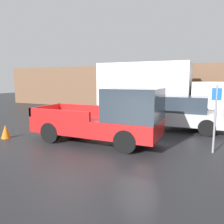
# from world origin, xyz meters

# --- Properties ---
(ground_plane) EXTENTS (60.00, 60.00, 0.00)m
(ground_plane) POSITION_xyz_m (0.00, 0.00, 0.00)
(ground_plane) COLOR #232326
(building_wall) EXTENTS (28.00, 0.15, 3.69)m
(building_wall) POSITION_xyz_m (0.00, 10.27, 1.85)
(building_wall) COLOR brown
(building_wall) RESTS_ON ground
(pickup_truck) EXTENTS (5.07, 1.99, 2.15)m
(pickup_truck) POSITION_xyz_m (1.81, 0.27, 1.00)
(pickup_truck) COLOR red
(pickup_truck) RESTS_ON ground
(car) EXTENTS (4.22, 1.90, 1.67)m
(car) POSITION_xyz_m (4.07, 3.84, 0.84)
(car) COLOR #B7BABF
(car) RESTS_ON ground
(delivery_truck) EXTENTS (7.85, 2.61, 3.57)m
(delivery_truck) POSITION_xyz_m (1.85, 7.28, 1.91)
(delivery_truck) COLOR white
(delivery_truck) RESTS_ON ground
(parking_sign) EXTENTS (0.30, 0.07, 2.30)m
(parking_sign) POSITION_xyz_m (5.57, 0.63, 1.30)
(parking_sign) COLOR gray
(parking_sign) RESTS_ON ground
(newspaper_box) EXTENTS (0.45, 0.40, 1.08)m
(newspaper_box) POSITION_xyz_m (-0.51, 9.95, 0.54)
(newspaper_box) COLOR #194CB2
(newspaper_box) RESTS_ON ground
(traffic_cone) EXTENTS (0.39, 0.39, 0.58)m
(traffic_cone) POSITION_xyz_m (-2.47, -0.86, 0.29)
(traffic_cone) COLOR orange
(traffic_cone) RESTS_ON ground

